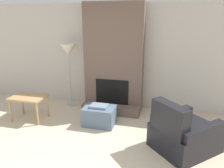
# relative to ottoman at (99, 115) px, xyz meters

# --- Properties ---
(wall_back) EXTENTS (7.70, 0.06, 2.60)m
(wall_back) POSITION_rel_ottoman_xyz_m (0.09, 1.21, 1.09)
(wall_back) COLOR #BCB7AD
(wall_back) RESTS_ON ground_plane
(fireplace) EXTENTS (1.42, 0.72, 2.60)m
(fireplace) POSITION_rel_ottoman_xyz_m (0.09, 0.96, 1.02)
(fireplace) COLOR brown
(fireplace) RESTS_ON ground_plane
(ottoman) EXTENTS (0.67, 0.49, 0.46)m
(ottoman) POSITION_rel_ottoman_xyz_m (0.00, 0.00, 0.00)
(ottoman) COLOR slate
(ottoman) RESTS_ON ground_plane
(armchair) EXTENTS (1.34, 1.34, 0.94)m
(armchair) POSITION_rel_ottoman_xyz_m (1.69, -0.56, 0.08)
(armchair) COLOR black
(armchair) RESTS_ON ground_plane
(side_table) EXTENTS (0.75, 0.51, 0.55)m
(side_table) POSITION_rel_ottoman_xyz_m (-1.63, -0.14, 0.26)
(side_table) COLOR tan
(side_table) RESTS_ON ground_plane
(floor_lamp_left) EXTENTS (0.41, 0.41, 1.63)m
(floor_lamp_left) POSITION_rel_ottoman_xyz_m (-1.07, 0.88, 1.21)
(floor_lamp_left) COLOR #ADADB2
(floor_lamp_left) RESTS_ON ground_plane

